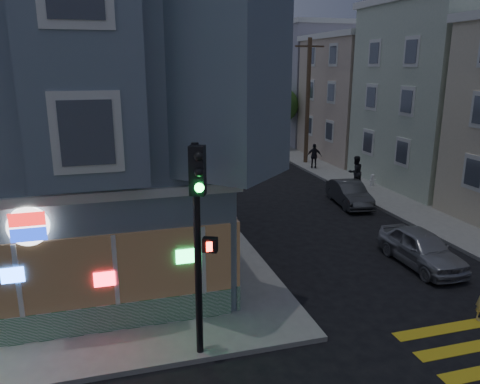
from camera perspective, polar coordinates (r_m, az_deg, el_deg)
name	(u,v)px	position (r m, az deg, el deg)	size (l,w,h in m)	color
sidewalk_ne	(437,158)	(40.76, 22.89, 3.86)	(24.00, 42.00, 0.15)	gray
corner_building	(1,106)	(19.47, -27.09, 9.34)	(14.60, 14.60, 11.40)	slate
row_house_b	(474,96)	(32.59, 26.66, 10.37)	(12.00, 8.60, 10.50)	beige
row_house_c	(389,99)	(39.75, 17.75, 10.75)	(12.00, 8.60, 9.00)	beige
row_house_d	(337,85)	(47.47, 11.74, 12.66)	(12.00, 8.60, 10.50)	#A4A1B1
utility_pole	(308,100)	(35.25, 8.26, 11.06)	(2.20, 0.30, 9.00)	#4C3826
street_tree_near	(281,105)	(40.92, 5.00, 10.50)	(3.00, 3.00, 5.30)	#4C3826
street_tree_far	(253,99)	(48.45, 1.57, 11.28)	(3.00, 3.00, 5.30)	#4C3826
pedestrian_a	(355,172)	(28.66, 13.90, 2.38)	(0.93, 0.73, 1.92)	black
pedestrian_b	(314,156)	(33.70, 9.05, 4.35)	(1.02, 0.42, 1.73)	black
parked_car_a	(421,248)	(18.77, 21.24, -6.39)	(1.60, 3.97, 1.35)	#A3A4AB
parked_car_b	(349,193)	(25.61, 13.17, -0.17)	(1.35, 3.88, 1.28)	#3C3F42
parked_car_c	(261,157)	(34.92, 2.62, 4.24)	(1.73, 4.26, 1.24)	#591714
parked_car_d	(242,145)	(39.83, 0.21, 5.79)	(2.44, 5.30, 1.47)	#9DA1A7
traffic_signal	(199,218)	(10.99, -5.05, -3.15)	(0.69, 0.61, 5.40)	black
fire_hydrant	(372,179)	(29.56, 15.84, 1.48)	(0.42, 0.24, 0.73)	white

